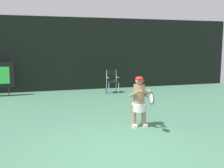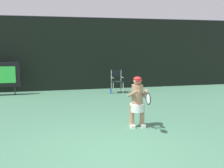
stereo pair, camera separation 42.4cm
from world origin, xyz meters
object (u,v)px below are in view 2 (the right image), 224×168
(water_bottle, at_px, (111,91))
(tennis_racket, at_px, (148,99))
(tennis_player, at_px, (137,100))
(umpire_chair, at_px, (117,80))

(water_bottle, bearing_deg, tennis_racket, -93.48)
(water_bottle, xyz_separation_m, tennis_racket, (-0.35, -5.72, 0.80))
(water_bottle, distance_m, tennis_player, 5.16)
(water_bottle, distance_m, tennis_racket, 5.79)
(umpire_chair, height_order, water_bottle, umpire_chair)
(umpire_chair, bearing_deg, water_bottle, -140.51)
(tennis_player, distance_m, tennis_racket, 0.65)
(umpire_chair, xyz_separation_m, tennis_player, (-0.79, -5.41, 0.13))
(tennis_racket, bearing_deg, umpire_chair, 67.77)
(water_bottle, height_order, tennis_player, tennis_player)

